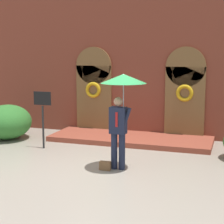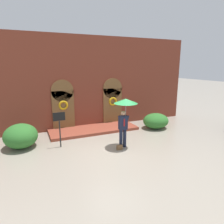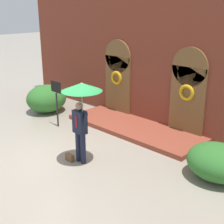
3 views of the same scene
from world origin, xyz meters
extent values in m
plane|color=gray|center=(0.00, 0.00, 0.00)|extent=(80.00, 80.00, 0.00)
cube|color=brown|center=(0.00, 4.20, 2.80)|extent=(14.00, 0.50, 5.60)
cube|color=brown|center=(-1.60, 3.91, 1.20)|extent=(1.30, 0.08, 2.40)
cylinder|color=brown|center=(-1.60, 3.91, 2.40)|extent=(1.30, 0.08, 1.30)
cube|color=brown|center=(1.60, 3.91, 1.20)|extent=(1.30, 0.08, 2.40)
cylinder|color=brown|center=(1.60, 3.91, 2.40)|extent=(1.30, 0.08, 1.30)
torus|color=#C69314|center=(-1.60, 3.84, 1.55)|extent=(0.56, 0.12, 0.56)
torus|color=#C69314|center=(1.60, 3.84, 1.55)|extent=(0.56, 0.12, 0.56)
cube|color=brown|center=(0.00, 3.05, 0.08)|extent=(5.20, 1.80, 0.16)
cylinder|color=#191E33|center=(0.40, 0.15, 0.45)|extent=(0.16, 0.16, 0.90)
cylinder|color=#191E33|center=(0.60, 0.15, 0.45)|extent=(0.16, 0.16, 0.90)
cube|color=#191E33|center=(0.50, 0.15, 1.23)|extent=(0.41, 0.26, 0.66)
cube|color=#A51919|center=(0.50, 0.02, 1.27)|extent=(0.06, 0.01, 0.36)
sphere|color=#A87A5B|center=(0.50, 0.15, 1.69)|extent=(0.22, 0.22, 0.22)
cylinder|color=#191E33|center=(0.72, 0.15, 1.33)|extent=(0.22, 0.09, 0.46)
cylinder|color=gray|center=(0.63, 0.15, 1.65)|extent=(0.02, 0.02, 0.98)
cone|color=#1E7538|center=(0.63, 0.15, 2.25)|extent=(1.10, 1.10, 0.22)
cone|color=white|center=(0.63, 0.15, 2.27)|extent=(0.61, 0.61, 0.20)
cube|color=brown|center=(0.23, -0.05, 0.11)|extent=(0.28, 0.13, 0.22)
cylinder|color=black|center=(-2.24, 1.36, 0.65)|extent=(0.06, 0.06, 1.30)
cube|color=black|center=(-2.24, 1.36, 1.52)|extent=(0.56, 0.03, 0.40)
ellipsoid|color=#2D6B28|center=(-3.98, 2.07, 0.57)|extent=(1.56, 1.70, 1.15)
ellipsoid|color=#2D6B28|center=(3.72, 2.02, 0.47)|extent=(1.62, 1.42, 0.94)
camera|label=1|loc=(3.20, -8.40, 2.89)|focal=60.00mm
camera|label=2|loc=(-3.56, -7.90, 3.86)|focal=32.00mm
camera|label=3|loc=(6.77, -5.02, 4.29)|focal=50.00mm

